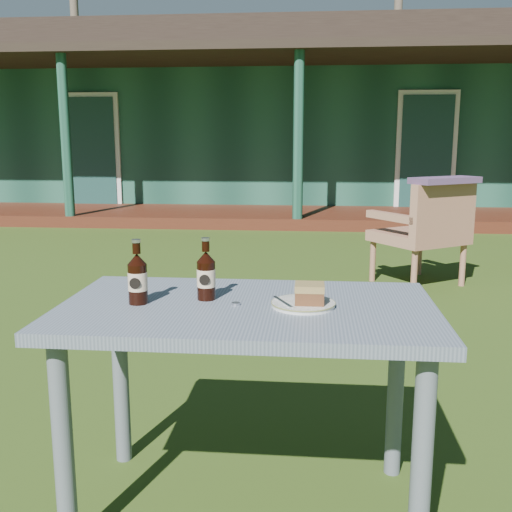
# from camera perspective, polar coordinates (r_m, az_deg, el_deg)

# --- Properties ---
(ground) EXTENTS (80.00, 80.00, 0.00)m
(ground) POSITION_cam_1_polar(r_m,az_deg,el_deg) (3.66, 1.93, -8.74)
(ground) COLOR #334916
(pavilion) EXTENTS (15.80, 8.30, 3.45)m
(pavilion) POSITION_cam_1_polar(r_m,az_deg,el_deg) (12.83, 4.59, 12.67)
(pavilion) COLOR #1C4A38
(pavilion) RESTS_ON ground
(tree_left) EXTENTS (0.28, 0.28, 10.50)m
(tree_left) POSITION_cam_1_polar(r_m,az_deg,el_deg) (22.84, -16.87, 20.73)
(tree_left) COLOR brown
(tree_left) RESTS_ON ground
(tree_mid) EXTENTS (0.28, 0.28, 9.50)m
(tree_mid) POSITION_cam_1_polar(r_m,az_deg,el_deg) (22.39, 13.29, 19.80)
(tree_mid) COLOR brown
(tree_mid) RESTS_ON ground
(cafe_table) EXTENTS (1.20, 0.70, 0.72)m
(cafe_table) POSITION_cam_1_polar(r_m,az_deg,el_deg) (1.95, -0.83, -7.51)
(cafe_table) COLOR slate
(cafe_table) RESTS_ON ground
(plate) EXTENTS (0.20, 0.20, 0.01)m
(plate) POSITION_cam_1_polar(r_m,az_deg,el_deg) (1.90, 4.52, -4.57)
(plate) COLOR silver
(plate) RESTS_ON cafe_table
(cake_slice) EXTENTS (0.09, 0.09, 0.06)m
(cake_slice) POSITION_cam_1_polar(r_m,az_deg,el_deg) (1.89, 5.12, -3.56)
(cake_slice) COLOR #56321B
(cake_slice) RESTS_ON plate
(fork) EXTENTS (0.07, 0.13, 0.00)m
(fork) POSITION_cam_1_polar(r_m,az_deg,el_deg) (1.89, 2.54, -4.38)
(fork) COLOR silver
(fork) RESTS_ON plate
(cola_bottle_near) EXTENTS (0.06, 0.06, 0.21)m
(cola_bottle_near) POSITION_cam_1_polar(r_m,az_deg,el_deg) (1.97, -4.77, -1.81)
(cola_bottle_near) COLOR black
(cola_bottle_near) RESTS_ON cafe_table
(cola_bottle_far) EXTENTS (0.06, 0.06, 0.21)m
(cola_bottle_far) POSITION_cam_1_polar(r_m,az_deg,el_deg) (1.95, -11.21, -2.08)
(cola_bottle_far) COLOR black
(cola_bottle_far) RESTS_ON cafe_table
(bottle_cap) EXTENTS (0.03, 0.03, 0.01)m
(bottle_cap) POSITION_cam_1_polar(r_m,az_deg,el_deg) (1.91, -1.93, -4.57)
(bottle_cap) COLOR silver
(bottle_cap) RESTS_ON cafe_table
(armchair_left) EXTENTS (0.89, 0.88, 0.89)m
(armchair_left) POSITION_cam_1_polar(r_m,az_deg,el_deg) (5.27, 15.91, 2.58)
(armchair_left) COLOR #9E684F
(armchair_left) RESTS_ON ground
(floral_throw) EXTENTS (0.63, 0.53, 0.05)m
(floral_throw) POSITION_cam_1_polar(r_m,az_deg,el_deg) (5.11, 17.58, 6.90)
(floral_throw) COLOR #573D61
(floral_throw) RESTS_ON armchair_left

